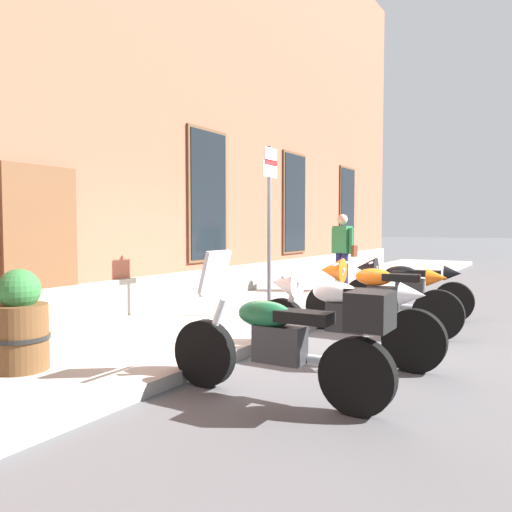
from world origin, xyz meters
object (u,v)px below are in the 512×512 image
motorcycle_orange_sport (375,294)px  pedestrian_striped_shirt (342,248)px  motorcycle_green_touring (287,340)px  motorcycle_black_sport (402,285)px  parking_sign (270,207)px  barrel_planter (20,325)px  motorcycle_white_sport (336,312)px

motorcycle_orange_sport → pedestrian_striped_shirt: 3.88m
motorcycle_green_touring → motorcycle_orange_sport: motorcycle_green_touring is taller
motorcycle_black_sport → pedestrian_striped_shirt: pedestrian_striped_shirt is taller
parking_sign → barrel_planter: (-3.87, 0.57, -1.23)m
motorcycle_black_sport → pedestrian_striped_shirt: size_ratio=1.27×
pedestrian_striped_shirt → motorcycle_green_touring: bearing=-162.6°
motorcycle_white_sport → motorcycle_orange_sport: bearing=3.3°
motorcycle_orange_sport → motorcycle_black_sport: (1.52, 0.03, -0.03)m
motorcycle_white_sport → barrel_planter: (-2.31, 2.29, 0.01)m
motorcycle_white_sport → barrel_planter: bearing=135.3°
motorcycle_white_sport → parking_sign: size_ratio=0.85×
pedestrian_striped_shirt → motorcycle_black_sport: bearing=-136.6°
motorcycle_green_touring → parking_sign: size_ratio=0.82×
motorcycle_green_touring → parking_sign: 3.77m
motorcycle_green_touring → motorcycle_orange_sport: bearing=4.4°
motorcycle_orange_sport → parking_sign: (-0.12, 1.62, 1.23)m
motorcycle_green_touring → pedestrian_striped_shirt: pedestrian_striped_shirt is taller
motorcycle_white_sport → motorcycle_black_sport: bearing=2.2°
motorcycle_white_sport → parking_sign: parking_sign is taller
motorcycle_white_sport → pedestrian_striped_shirt: size_ratio=1.35×
motorcycle_orange_sport → pedestrian_striped_shirt: size_ratio=1.35×
motorcycle_white_sport → motorcycle_black_sport: size_ratio=1.06×
motorcycle_black_sport → pedestrian_striped_shirt: bearing=43.4°
motorcycle_green_touring → motorcycle_white_sport: size_ratio=0.96×
motorcycle_green_touring → parking_sign: (3.03, 1.86, 1.26)m
motorcycle_green_touring → motorcycle_black_sport: size_ratio=1.02×
motorcycle_green_touring → pedestrian_striped_shirt: size_ratio=1.30×
parking_sign → motorcycle_green_touring: bearing=-148.4°
motorcycle_orange_sport → barrel_planter: size_ratio=2.28×
parking_sign → barrel_planter: size_ratio=2.67×
motorcycle_white_sport → motorcycle_orange_sport: (1.68, 0.10, 0.01)m
parking_sign → motorcycle_white_sport: bearing=-132.2°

